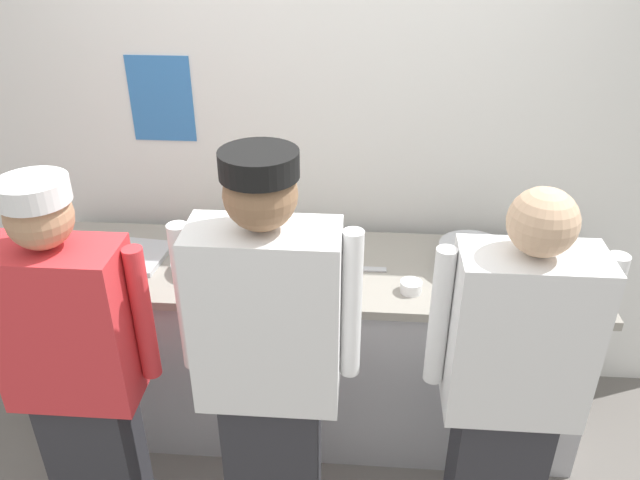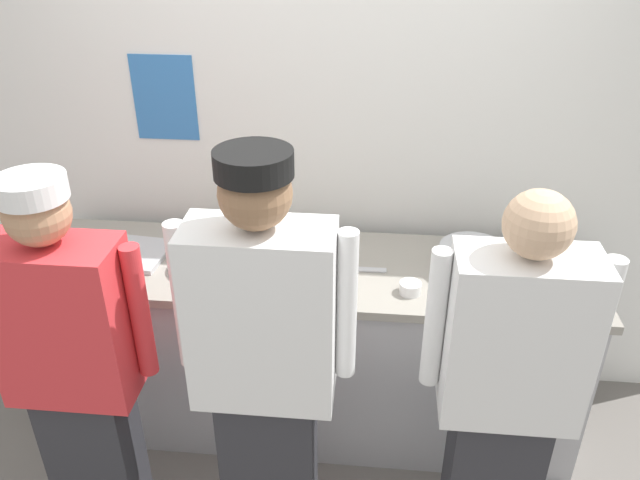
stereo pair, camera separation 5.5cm
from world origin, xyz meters
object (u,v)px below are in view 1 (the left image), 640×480
(chef_center, at_px, (269,370))
(chefs_knife, at_px, (351,268))
(sheet_tray, at_px, (116,254))
(chef_far_right, at_px, (510,390))
(plate_stack_rear, at_px, (295,263))
(squeeze_bottle_secondary, at_px, (232,227))
(squeeze_bottle_primary, at_px, (235,261))
(deli_cup, at_px, (275,243))
(ramekin_yellow_sauce, at_px, (544,280))
(chef_near_left, at_px, (78,373))
(plate_stack_front, at_px, (199,266))
(mixing_bowl_steel, at_px, (472,258))
(ramekin_orange_sauce, at_px, (411,286))

(chef_center, bearing_deg, chefs_knife, 70.08)
(sheet_tray, height_order, chefs_knife, sheet_tray)
(chef_far_right, distance_m, plate_stack_rear, 1.07)
(chef_center, relative_size, squeeze_bottle_secondary, 8.59)
(squeeze_bottle_primary, xyz_separation_m, deli_cup, (0.14, 0.24, -0.04))
(plate_stack_rear, relative_size, squeeze_bottle_secondary, 1.19)
(squeeze_bottle_primary, xyz_separation_m, ramekin_yellow_sauce, (1.34, 0.04, -0.06))
(squeeze_bottle_primary, height_order, deli_cup, squeeze_bottle_primary)
(chef_near_left, height_order, plate_stack_front, chef_near_left)
(chef_center, relative_size, mixing_bowl_steel, 5.85)
(mixing_bowl_steel, bearing_deg, chef_near_left, -153.26)
(sheet_tray, relative_size, squeeze_bottle_primary, 2.62)
(ramekin_yellow_sauce, bearing_deg, mixing_bowl_steel, 160.79)
(chef_center, height_order, ramekin_orange_sauce, chef_center)
(plate_stack_rear, height_order, squeeze_bottle_primary, squeeze_bottle_primary)
(chef_near_left, bearing_deg, plate_stack_front, 65.83)
(chef_far_right, xyz_separation_m, ramekin_yellow_sauce, (0.25, 0.62, 0.07))
(ramekin_yellow_sauce, relative_size, chefs_knife, 0.34)
(plate_stack_rear, bearing_deg, squeeze_bottle_primary, -161.81)
(chef_far_right, bearing_deg, chefs_knife, 130.51)
(chef_center, relative_size, chefs_knife, 6.42)
(squeeze_bottle_secondary, distance_m, ramekin_orange_sauce, 0.90)
(chef_near_left, bearing_deg, squeeze_bottle_primary, 52.41)
(chef_near_left, height_order, ramekin_yellow_sauce, chef_near_left)
(ramekin_yellow_sauce, xyz_separation_m, chefs_knife, (-0.84, 0.06, -0.02))
(chef_far_right, relative_size, chefs_knife, 6.02)
(chef_center, relative_size, plate_stack_front, 7.21)
(chef_far_right, xyz_separation_m, deli_cup, (-0.95, 0.82, 0.09))
(sheet_tray, xyz_separation_m, squeeze_bottle_primary, (0.59, -0.14, 0.07))
(chefs_knife, bearing_deg, squeeze_bottle_primary, -167.89)
(plate_stack_rear, height_order, chefs_knife, plate_stack_rear)
(chef_center, distance_m, chef_far_right, 0.85)
(mixing_bowl_steel, relative_size, squeeze_bottle_secondary, 1.47)
(squeeze_bottle_secondary, relative_size, deli_cup, 2.28)
(chef_center, bearing_deg, plate_stack_front, 122.16)
(plate_stack_front, bearing_deg, sheet_tray, 167.25)
(squeeze_bottle_primary, xyz_separation_m, ramekin_orange_sauce, (0.76, -0.05, -0.06))
(plate_stack_rear, relative_size, ramekin_orange_sauce, 2.61)
(chef_far_right, relative_size, squeeze_bottle_primary, 9.44)
(sheet_tray, bearing_deg, chef_near_left, -80.86)
(chef_center, distance_m, plate_stack_rear, 0.70)
(chef_near_left, xyz_separation_m, ramekin_orange_sauce, (1.23, 0.56, 0.07))
(plate_stack_front, height_order, plate_stack_rear, plate_stack_rear)
(squeeze_bottle_secondary, height_order, ramekin_orange_sauce, squeeze_bottle_secondary)
(chef_far_right, bearing_deg, squeeze_bottle_secondary, 143.32)
(plate_stack_front, height_order, deli_cup, deli_cup)
(plate_stack_front, height_order, ramekin_yellow_sauce, plate_stack_front)
(squeeze_bottle_primary, bearing_deg, deli_cup, 60.08)
(mixing_bowl_steel, relative_size, ramekin_yellow_sauce, 3.27)
(plate_stack_rear, relative_size, ramekin_yellow_sauce, 2.65)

